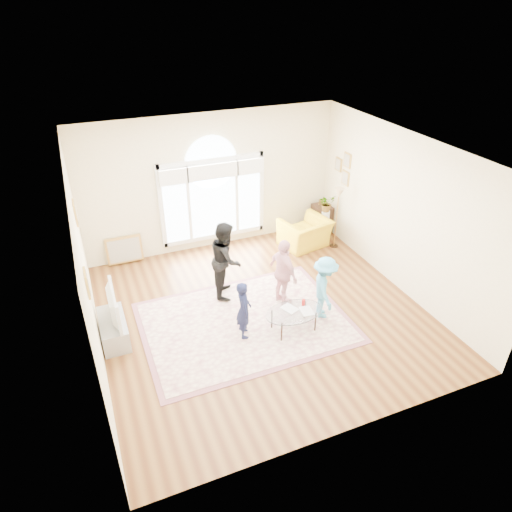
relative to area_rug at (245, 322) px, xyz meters
name	(u,v)px	position (x,y,z in m)	size (l,w,h in m)	color
ground	(262,312)	(0.42, 0.17, -0.01)	(6.00, 6.00, 0.00)	#542C13
room_shell	(214,187)	(0.43, 3.00, 1.56)	(6.00, 6.00, 6.00)	beige
area_rug	(245,322)	(0.00, 0.00, 0.00)	(3.60, 2.60, 0.02)	beige
rug_border	(245,322)	(0.00, 0.00, 0.00)	(3.80, 2.80, 0.01)	#8D535C
tv_console	(114,329)	(-2.33, 0.47, 0.20)	(0.45, 1.00, 0.42)	#9B9FA4
television	(109,306)	(-2.32, 0.47, 0.71)	(0.17, 1.04, 0.60)	black
coffee_table	(294,312)	(0.75, -0.53, 0.39)	(1.11, 0.73, 0.54)	silver
armchair	(305,233)	(2.42, 2.24, 0.34)	(1.08, 0.94, 0.70)	yellow
side_cabinet	(322,218)	(3.20, 2.81, 0.34)	(0.40, 0.50, 0.70)	black
floor_lamp	(339,198)	(3.09, 1.95, 1.27)	(0.26, 0.26, 1.51)	black
plant_pedestal	(325,224)	(3.12, 2.50, 0.34)	(0.20, 0.20, 0.70)	white
potted_plant	(327,203)	(3.12, 2.50, 0.90)	(0.38, 0.33, 0.42)	#33722D
leaning_picture	(127,263)	(-1.74, 3.07, -0.01)	(0.80, 0.05, 0.62)	tan
child_navy	(244,310)	(-0.14, -0.33, 0.57)	(0.41, 0.27, 1.11)	#14193A
child_black	(226,259)	(0.01, 1.05, 0.80)	(0.77, 0.60, 1.59)	black
child_pink	(283,273)	(0.92, 0.30, 0.71)	(0.82, 0.34, 1.39)	#EEA8B0
child_blue	(324,288)	(1.46, -0.36, 0.64)	(0.81, 0.46, 1.25)	#489CC0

